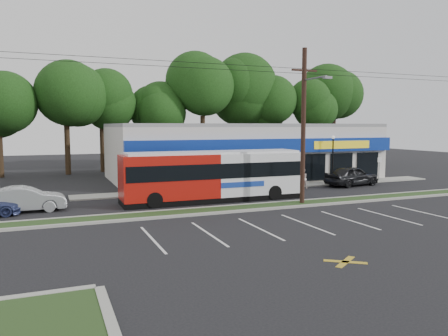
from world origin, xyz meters
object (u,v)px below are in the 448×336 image
car_dark (352,176)px  pedestrian_b (303,179)px  sign_post (379,165)px  metrobus (214,175)px  pedestrian_a (255,177)px  utility_pole (302,121)px  lamp_post (333,154)px  car_silver (25,199)px

car_dark → pedestrian_b: (-4.82, 0.03, -0.03)m
sign_post → pedestrian_b: 9.27m
metrobus → pedestrian_a: 6.48m
utility_pole → sign_post: bearing=30.1°
lamp_post → sign_post: (5.00, -0.23, -1.12)m
utility_pole → pedestrian_b: utility_pole is taller
metrobus → car_dark: metrobus is taller
car_silver → metrobus: bearing=-93.6°
sign_post → car_silver: sign_post is taller
lamp_post → metrobus: (-12.79, -4.30, -0.88)m
lamp_post → pedestrian_b: lamp_post is taller
lamp_post → pedestrian_a: size_ratio=2.26×
car_silver → sign_post: bearing=-84.2°
lamp_post → sign_post: lamp_post is taller
sign_post → car_silver: (-29.61, -3.56, -0.79)m
metrobus → car_silver: bearing=177.8°
sign_post → car_dark: 4.62m
utility_pole → car_silver: bearing=166.0°
utility_pole → sign_post: utility_pole is taller
sign_post → metrobus: size_ratio=0.18×
utility_pole → lamp_post: size_ratio=11.76×
sign_post → pedestrian_a: 12.78m
pedestrian_a → metrobus: bearing=17.7°
utility_pole → pedestrian_a: (0.40, 7.57, -4.47)m
metrobus → car_silver: (-11.82, 0.51, -1.03)m
sign_post → pedestrian_b: bearing=-170.7°
car_dark → sign_post: bearing=-80.6°
sign_post → car_silver: 29.84m
utility_pole → car_silver: utility_pole is taller
pedestrian_b → utility_pole: bearing=60.7°
lamp_post → sign_post: bearing=-2.6°
utility_pole → pedestrian_a: utility_pole is taller
car_dark → pedestrian_a: pedestrian_a is taller
utility_pole → lamp_post: utility_pole is taller
utility_pole → pedestrian_b: 8.67m
car_silver → utility_pole: bearing=-105.0°
utility_pole → pedestrian_b: (4.04, 6.16, -4.58)m
pedestrian_a → pedestrian_b: bearing=137.9°
metrobus → pedestrian_b: bearing=16.9°
pedestrian_a → utility_pole: bearing=66.1°
sign_post → car_dark: bearing=-160.6°
pedestrian_a → lamp_post: bearing=161.4°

